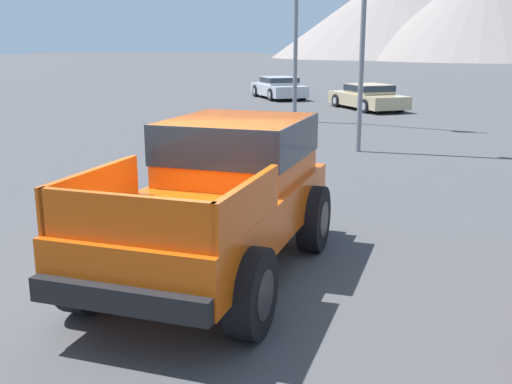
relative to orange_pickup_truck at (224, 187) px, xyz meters
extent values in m
plane|color=#424244|center=(0.08, -0.80, -1.11)|extent=(320.00, 320.00, 0.00)
cube|color=#CC4C0C|center=(0.08, -0.33, -0.28)|extent=(2.90, 4.85, 0.59)
cube|color=#CC4C0C|center=(-0.13, 0.55, 0.43)|extent=(2.16, 2.35, 0.82)
cube|color=#1E2833|center=(-0.13, 0.55, 0.58)|extent=(2.20, 2.39, 0.53)
cube|color=#CC4C0C|center=(-0.50, -1.78, 0.26)|extent=(0.50, 1.78, 0.48)
cube|color=#CC4C0C|center=(1.26, -1.36, 0.26)|extent=(0.50, 1.78, 0.48)
cube|color=#CC4C0C|center=(0.58, -2.41, 0.26)|extent=(1.78, 0.50, 0.48)
cube|color=black|center=(-0.46, 1.92, -0.45)|extent=(1.84, 0.59, 0.24)
cube|color=black|center=(0.62, -2.59, -0.45)|extent=(1.84, 0.59, 0.24)
cylinder|color=black|center=(-1.20, 0.80, -0.63)|extent=(0.52, 1.00, 0.96)
cylinder|color=#232326|center=(-1.20, 0.80, -0.63)|extent=(0.44, 0.59, 0.53)
cylinder|color=black|center=(0.70, 1.26, -0.63)|extent=(0.52, 1.00, 0.96)
cylinder|color=#232326|center=(0.70, 1.26, -0.63)|extent=(0.44, 0.59, 0.53)
cylinder|color=black|center=(-0.54, -1.93, -0.63)|extent=(0.52, 1.00, 0.96)
cylinder|color=#232326|center=(-0.54, -1.93, -0.63)|extent=(0.44, 0.59, 0.53)
cylinder|color=black|center=(1.36, -1.47, -0.63)|extent=(0.52, 1.00, 0.96)
cylinder|color=#232326|center=(1.36, -1.47, -0.63)|extent=(0.44, 0.59, 0.53)
cube|color=tan|center=(-5.94, 19.97, -0.67)|extent=(4.64, 4.23, 0.55)
cube|color=tan|center=(-5.85, 19.90, -0.17)|extent=(2.47, 2.42, 0.43)
cube|color=#1E2833|center=(-5.85, 19.90, -0.12)|extent=(2.52, 2.48, 0.26)
cylinder|color=black|center=(-7.57, 20.17, -0.81)|extent=(0.61, 0.55, 0.61)
cylinder|color=#9E9EA3|center=(-7.57, 20.17, -0.81)|extent=(0.41, 0.39, 0.33)
cylinder|color=black|center=(-6.48, 21.52, -0.81)|extent=(0.61, 0.55, 0.61)
cylinder|color=#9E9EA3|center=(-6.48, 21.52, -0.81)|extent=(0.41, 0.39, 0.33)
cylinder|color=black|center=(-5.39, 18.42, -0.81)|extent=(0.61, 0.55, 0.61)
cylinder|color=#9E9EA3|center=(-5.39, 18.42, -0.81)|extent=(0.41, 0.39, 0.33)
cylinder|color=black|center=(-4.31, 19.77, -0.81)|extent=(0.61, 0.55, 0.61)
cylinder|color=#9E9EA3|center=(-4.31, 19.77, -0.81)|extent=(0.41, 0.39, 0.33)
cube|color=#B7BABF|center=(-12.23, 22.71, -0.63)|extent=(4.60, 4.34, 0.59)
cube|color=#B7BABF|center=(-12.14, 22.64, -0.13)|extent=(2.49, 2.46, 0.41)
cube|color=#1E2833|center=(-12.14, 22.64, -0.08)|extent=(2.54, 2.51, 0.25)
cylinder|color=black|center=(-13.86, 22.96, -0.78)|extent=(0.64, 0.60, 0.66)
cylinder|color=#9E9EA3|center=(-13.86, 22.96, -0.78)|extent=(0.43, 0.42, 0.36)
cylinder|color=black|center=(-12.70, 24.29, -0.78)|extent=(0.64, 0.60, 0.66)
cylinder|color=#9E9EA3|center=(-12.70, 24.29, -0.78)|extent=(0.43, 0.42, 0.36)
cylinder|color=black|center=(-11.76, 21.13, -0.78)|extent=(0.64, 0.60, 0.66)
cylinder|color=#9E9EA3|center=(-11.76, 21.13, -0.78)|extent=(0.43, 0.42, 0.36)
cylinder|color=black|center=(-10.59, 22.46, -0.78)|extent=(0.64, 0.60, 0.66)
cylinder|color=#9E9EA3|center=(-10.59, 22.46, -0.78)|extent=(0.43, 0.42, 0.36)
cylinder|color=slate|center=(-6.65, 14.25, 1.81)|extent=(0.16, 0.16, 5.83)
cone|color=gray|center=(-39.46, 123.08, 8.83)|extent=(56.06, 56.06, 19.88)
cone|color=gray|center=(-20.49, 112.56, 8.20)|extent=(44.18, 44.18, 18.61)
camera|label=1|loc=(4.40, -6.24, 1.83)|focal=42.00mm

